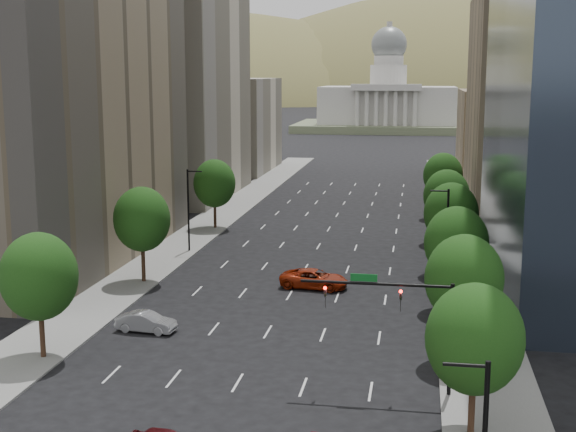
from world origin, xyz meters
The scene contains 22 objects.
sidewalk_left centered at (-15.50, 60.00, 0.07)m, with size 6.00×200.00×0.15m, color slate.
sidewalk_right centered at (15.50, 60.00, 0.07)m, with size 6.00×200.00×0.15m, color slate.
midrise_cream_left centered at (-25.00, 103.00, 17.50)m, with size 14.00×30.00×35.00m, color beige.
filler_left centered at (-25.00, 136.00, 9.00)m, with size 14.00×26.00×18.00m, color beige.
parking_tan_right centered at (25.00, 100.00, 15.00)m, with size 14.00×30.00×30.00m, color #8C7759.
filler_right centered at (25.00, 133.00, 8.00)m, with size 14.00×26.00×16.00m, color #8C7759.
tree_right_0 centered at (14.00, 25.00, 5.39)m, with size 5.20×5.20×8.39m.
tree_right_1 centered at (14.00, 36.00, 5.75)m, with size 5.20×5.20×8.75m.
tree_right_2 centered at (14.00, 48.00, 5.60)m, with size 5.20×5.20×8.61m.
tree_right_3 centered at (14.00, 60.00, 5.89)m, with size 5.20×5.20×8.89m.
tree_right_4 centered at (14.00, 74.00, 5.46)m, with size 5.20×5.20×8.46m.
tree_right_5 centered at (14.00, 90.00, 5.75)m, with size 5.20×5.20×8.75m.
tree_left_0 centered at (-14.00, 32.00, 5.75)m, with size 5.20×5.20×8.75m.
tree_left_1 centered at (-14.00, 52.00, 5.96)m, with size 5.20×5.20×8.97m.
tree_left_2 centered at (-14.00, 78.00, 5.68)m, with size 5.20×5.20×8.68m.
streetlight_rn centered at (13.44, 55.00, 4.84)m, with size 1.70×0.20×9.00m.
streetlight_ln centered at (-13.44, 65.00, 4.84)m, with size 1.70×0.20×9.00m.
traffic_signal centered at (10.53, 30.00, 5.17)m, with size 9.12×0.40×7.38m.
capitol centered at (0.00, 249.71, 8.58)m, with size 60.00×40.00×35.20m.
foothills centered at (34.67, 599.39, -37.78)m, with size 720.00×413.00×263.00m.
car_silver centered at (-9.00, 38.56, 0.75)m, with size 1.59×4.55×1.50m, color gray.
car_red_far centered at (1.82, 52.75, 0.85)m, with size 2.82×6.12×1.70m, color #95230A.
Camera 1 is at (10.85, -15.68, 19.19)m, focal length 49.28 mm.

